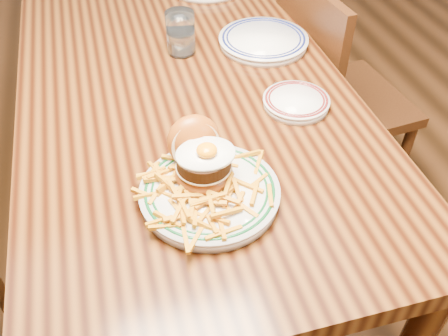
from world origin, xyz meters
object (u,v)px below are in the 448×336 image
object	(u,v)px
chair_right	(330,95)
side_plate	(296,101)
main_plate	(207,180)
table	(181,101)

from	to	relation	value
chair_right	side_plate	xyz separation A→B (m)	(-0.31, -0.38, 0.29)
main_plate	side_plate	bearing A→B (deg)	35.27
table	side_plate	distance (m)	0.35
table	main_plate	distance (m)	0.48
main_plate	chair_right	bearing A→B (deg)	41.91
main_plate	side_plate	distance (m)	0.37
main_plate	side_plate	size ratio (longest dim) A/B	1.72
table	chair_right	bearing A→B (deg)	15.83
chair_right	side_plate	bearing A→B (deg)	45.49
chair_right	main_plate	distance (m)	0.91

